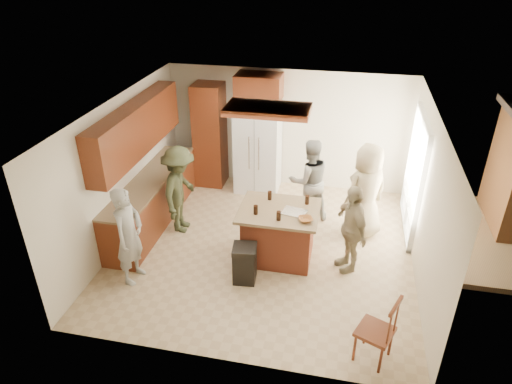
% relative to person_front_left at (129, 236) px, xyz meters
% --- Properties ---
extents(person_front_left, '(0.48, 0.62, 1.60)m').
position_rel_person_front_left_xyz_m(person_front_left, '(0.00, 0.00, 0.00)').
color(person_front_left, gray).
rests_on(person_front_left, ground).
extents(person_behind_left, '(0.91, 0.75, 1.61)m').
position_rel_person_front_left_xyz_m(person_behind_left, '(2.47, 2.36, 0.01)').
color(person_behind_left, gray).
rests_on(person_behind_left, ground).
extents(person_behind_right, '(1.02, 0.96, 1.75)m').
position_rel_person_front_left_xyz_m(person_behind_right, '(3.49, 2.01, 0.08)').
color(person_behind_right, tan).
rests_on(person_behind_right, ground).
extents(person_side_right, '(0.80, 0.99, 1.50)m').
position_rel_person_front_left_xyz_m(person_side_right, '(3.27, 0.98, -0.05)').
color(person_side_right, tan).
rests_on(person_side_right, ground).
extents(person_counter, '(0.49, 1.06, 1.63)m').
position_rel_person_front_left_xyz_m(person_counter, '(0.26, 1.50, 0.02)').
color(person_counter, '#32361F').
rests_on(person_counter, ground).
extents(left_cabinetry, '(0.64, 3.00, 2.30)m').
position_rel_person_front_left_xyz_m(left_cabinetry, '(-0.40, 1.62, 0.15)').
color(left_cabinetry, maroon).
rests_on(left_cabinetry, ground).
extents(back_wall_units, '(1.80, 0.60, 2.45)m').
position_rel_person_front_left_xyz_m(back_wall_units, '(0.51, 3.42, 0.58)').
color(back_wall_units, maroon).
rests_on(back_wall_units, ground).
extents(refrigerator, '(0.90, 0.76, 1.80)m').
position_rel_person_front_left_xyz_m(refrigerator, '(1.29, 3.34, 0.10)').
color(refrigerator, white).
rests_on(refrigerator, ground).
extents(kitchen_island, '(1.28, 1.03, 0.93)m').
position_rel_person_front_left_xyz_m(kitchen_island, '(2.12, 1.01, -0.33)').
color(kitchen_island, '#AB472C').
rests_on(kitchen_island, ground).
extents(island_items, '(0.96, 0.71, 0.15)m').
position_rel_person_front_left_xyz_m(island_items, '(2.33, 0.92, 0.17)').
color(island_items, silver).
rests_on(island_items, kitchen_island).
extents(trash_bin, '(0.40, 0.40, 0.63)m').
position_rel_person_front_left_xyz_m(trash_bin, '(1.71, 0.31, -0.48)').
color(trash_bin, black).
rests_on(trash_bin, ground).
extents(spindle_chair, '(0.55, 0.55, 0.99)m').
position_rel_person_front_left_xyz_m(spindle_chair, '(3.66, -0.86, -0.35)').
color(spindle_chair, maroon).
rests_on(spindle_chair, ground).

